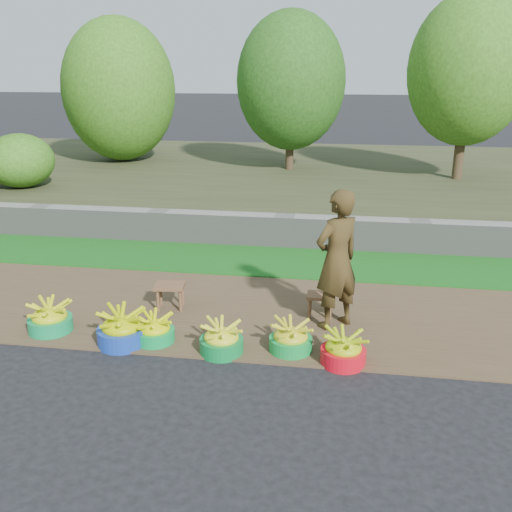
% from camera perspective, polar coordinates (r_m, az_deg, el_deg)
% --- Properties ---
extents(ground_plane, '(120.00, 120.00, 0.00)m').
position_cam_1_polar(ground_plane, '(6.08, -1.41, -10.63)').
color(ground_plane, black).
rests_on(ground_plane, ground).
extents(dirt_shoulder, '(80.00, 2.50, 0.02)m').
position_cam_1_polar(dirt_shoulder, '(7.18, 0.38, -5.76)').
color(dirt_shoulder, '#4D3B27').
rests_on(dirt_shoulder, ground).
extents(grass_verge, '(80.00, 1.50, 0.04)m').
position_cam_1_polar(grass_verge, '(9.02, 2.27, -0.53)').
color(grass_verge, '#165C16').
rests_on(grass_verge, ground).
extents(retaining_wall, '(80.00, 0.35, 0.55)m').
position_cam_1_polar(retaining_wall, '(9.75, 2.88, 2.49)').
color(retaining_wall, gray).
rests_on(retaining_wall, ground).
extents(earth_bank, '(80.00, 10.00, 0.50)m').
position_cam_1_polar(earth_bank, '(14.51, 4.99, 7.67)').
color(earth_bank, '#373B21').
rests_on(earth_bank, ground).
extents(vegetation, '(36.06, 8.01, 4.12)m').
position_cam_1_polar(vegetation, '(13.54, -0.05, 16.94)').
color(vegetation, '#3C2E1C').
rests_on(vegetation, earth_bank).
extents(basin_a, '(0.51, 0.51, 0.38)m').
position_cam_1_polar(basin_a, '(7.07, -19.92, -5.91)').
color(basin_a, '#0D8C4C').
rests_on(basin_a, ground).
extents(basin_b, '(0.55, 0.55, 0.41)m').
position_cam_1_polar(basin_b, '(6.54, -13.28, -7.12)').
color(basin_b, '#163BA4').
rests_on(basin_b, ground).
extents(basin_c, '(0.45, 0.45, 0.33)m').
position_cam_1_polar(basin_c, '(6.52, -10.13, -7.32)').
color(basin_c, '#079542').
rests_on(basin_c, ground).
extents(basin_d, '(0.47, 0.47, 0.35)m').
position_cam_1_polar(basin_d, '(6.21, -3.47, -8.35)').
color(basin_d, '#0A7A33').
rests_on(basin_d, ground).
extents(basin_e, '(0.47, 0.47, 0.35)m').
position_cam_1_polar(basin_e, '(6.23, 3.48, -8.25)').
color(basin_e, '#0E9238').
rests_on(basin_e, ground).
extents(basin_f, '(0.47, 0.47, 0.35)m').
position_cam_1_polar(basin_f, '(6.06, 8.73, -9.28)').
color(basin_f, red).
rests_on(basin_f, ground).
extents(stool_left, '(0.40, 0.33, 0.33)m').
position_cam_1_polar(stool_left, '(7.28, -8.60, -3.30)').
color(stool_left, brown).
rests_on(stool_left, dirt_shoulder).
extents(stool_right, '(0.33, 0.26, 0.29)m').
position_cam_1_polar(stool_right, '(7.03, 6.47, -4.27)').
color(stool_right, brown).
rests_on(stool_right, dirt_shoulder).
extents(vendor_woman, '(0.71, 0.70, 1.65)m').
position_cam_1_polar(vendor_woman, '(6.59, 8.10, -0.38)').
color(vendor_woman, black).
rests_on(vendor_woman, dirt_shoulder).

